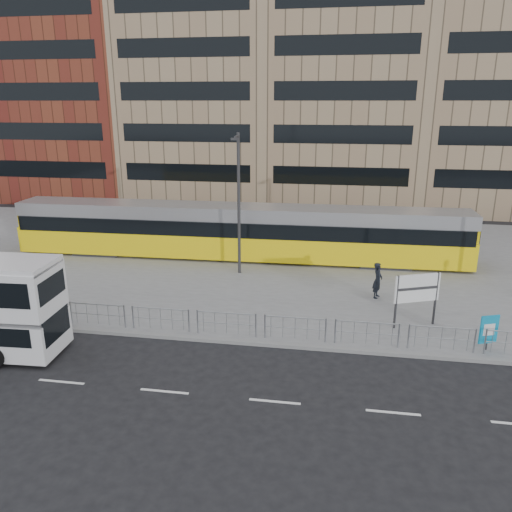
# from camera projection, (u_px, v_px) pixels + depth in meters

# --- Properties ---
(ground) EXTENTS (120.00, 120.00, 0.00)m
(ground) POSITION_uv_depth(u_px,v_px,m) (240.00, 344.00, 21.39)
(ground) COLOR black
(ground) RESTS_ON ground
(plaza) EXTENTS (64.00, 24.00, 0.15)m
(plaza) POSITION_uv_depth(u_px,v_px,m) (275.00, 259.00, 32.68)
(plaza) COLOR slate
(plaza) RESTS_ON ground
(kerb) EXTENTS (64.00, 0.25, 0.17)m
(kerb) POSITION_uv_depth(u_px,v_px,m) (240.00, 342.00, 21.42)
(kerb) COLOR gray
(kerb) RESTS_ON ground
(building_row) EXTENTS (70.40, 18.40, 31.20)m
(building_row) POSITION_uv_depth(u_px,v_px,m) (319.00, 70.00, 49.60)
(building_row) COLOR brown
(building_row) RESTS_ON ground
(pedestrian_barrier) EXTENTS (32.07, 0.07, 1.10)m
(pedestrian_barrier) POSITION_uv_depth(u_px,v_px,m) (288.00, 322.00, 21.27)
(pedestrian_barrier) COLOR #999CA2
(pedestrian_barrier) RESTS_ON plaza
(road_markings) EXTENTS (62.00, 0.12, 0.01)m
(road_markings) POSITION_uv_depth(u_px,v_px,m) (246.00, 399.00, 17.47)
(road_markings) COLOR white
(road_markings) RESTS_ON ground
(tram) EXTENTS (29.22, 3.27, 3.44)m
(tram) POSITION_uv_depth(u_px,v_px,m) (237.00, 232.00, 32.31)
(tram) COLOR yellow
(tram) RESTS_ON plaza
(station_sign) EXTENTS (2.05, 0.88, 2.49)m
(station_sign) POSITION_uv_depth(u_px,v_px,m) (417.00, 291.00, 22.29)
(station_sign) COLOR #2D2D30
(station_sign) RESTS_ON plaza
(ad_panel) EXTENTS (0.79, 0.35, 1.53)m
(ad_panel) POSITION_uv_depth(u_px,v_px,m) (489.00, 330.00, 20.36)
(ad_panel) COLOR #2D2D30
(ad_panel) RESTS_ON plaza
(pedestrian) EXTENTS (0.65, 0.80, 1.89)m
(pedestrian) POSITION_uv_depth(u_px,v_px,m) (378.00, 280.00, 25.84)
(pedestrian) COLOR black
(pedestrian) RESTS_ON plaza
(traffic_light_west) EXTENTS (0.21, 0.23, 3.10)m
(traffic_light_west) POSITION_uv_depth(u_px,v_px,m) (26.00, 277.00, 23.29)
(traffic_light_west) COLOR #2D2D30
(traffic_light_west) RESTS_ON plaza
(lamp_post_west) EXTENTS (0.45, 1.04, 8.17)m
(lamp_post_west) POSITION_uv_depth(u_px,v_px,m) (239.00, 199.00, 28.50)
(lamp_post_west) COLOR #2D2D30
(lamp_post_west) RESTS_ON plaza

